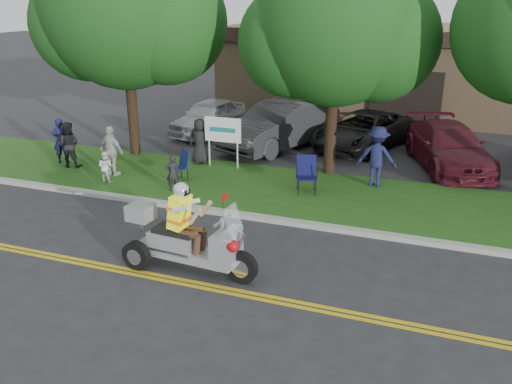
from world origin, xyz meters
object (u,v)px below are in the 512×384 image
(spectator_adult_mid, at_px, (69,144))
(parked_car_left, at_px, (280,125))
(spectator_adult_left, at_px, (61,141))
(parked_car_right, at_px, (449,147))
(parked_car_far_left, at_px, (209,117))
(lawn_chair_a, at_px, (181,164))
(parked_car_mid, at_px, (363,130))
(spectator_adult_right, at_px, (112,151))
(trike_scooter, at_px, (185,240))
(lawn_chair_b, at_px, (306,172))

(spectator_adult_mid, distance_m, parked_car_left, 7.51)
(spectator_adult_left, distance_m, parked_car_right, 12.89)
(spectator_adult_left, xyz_separation_m, parked_car_far_left, (2.73, 5.78, -0.16))
(lawn_chair_a, distance_m, spectator_adult_left, 4.62)
(lawn_chair_a, relative_size, spectator_adult_left, 0.61)
(lawn_chair_a, height_order, parked_car_mid, parked_car_mid)
(spectator_adult_right, bearing_deg, parked_car_left, -114.54)
(trike_scooter, xyz_separation_m, lawn_chair_b, (1.16, 5.24, 0.02))
(spectator_adult_left, height_order, spectator_adult_mid, spectator_adult_left)
(lawn_chair_b, height_order, parked_car_right, parked_car_right)
(spectator_adult_mid, bearing_deg, lawn_chair_b, 166.95)
(spectator_adult_mid, xyz_separation_m, parked_car_far_left, (2.20, 6.06, -0.15))
(parked_car_right, bearing_deg, parked_car_far_left, 151.47)
(parked_car_far_left, distance_m, parked_car_right, 9.53)
(parked_car_mid, bearing_deg, parked_car_far_left, -160.79)
(lawn_chair_a, height_order, spectator_adult_left, spectator_adult_left)
(lawn_chair_b, bearing_deg, spectator_adult_right, 166.01)
(parked_car_mid, bearing_deg, lawn_chair_b, -76.78)
(parked_car_left, bearing_deg, lawn_chair_b, -42.10)
(trike_scooter, xyz_separation_m, parked_car_far_left, (-4.55, 10.93, 0.02))
(trike_scooter, height_order, parked_car_left, trike_scooter)
(lawn_chair_a, xyz_separation_m, lawn_chair_b, (3.83, 0.32, 0.07))
(parked_car_far_left, xyz_separation_m, parked_car_left, (3.43, -1.08, 0.16))
(spectator_adult_mid, xyz_separation_m, parked_car_mid, (8.54, 6.01, -0.19))
(spectator_adult_left, xyz_separation_m, spectator_adult_mid, (0.53, -0.28, -0.01))
(lawn_chair_b, relative_size, parked_car_mid, 0.22)
(spectator_adult_left, distance_m, spectator_adult_right, 2.42)
(parked_car_right, bearing_deg, spectator_adult_right, -173.28)
(parked_car_far_left, height_order, parked_car_mid, parked_car_far_left)
(spectator_adult_left, bearing_deg, parked_car_far_left, -140.72)
(spectator_adult_left, distance_m, parked_car_far_left, 6.39)
(parked_car_far_left, bearing_deg, parked_car_left, -9.46)
(trike_scooter, distance_m, parked_car_right, 10.64)
(parked_car_right, bearing_deg, parked_car_mid, 135.61)
(parked_car_far_left, bearing_deg, lawn_chair_b, -36.93)
(spectator_adult_mid, relative_size, parked_car_mid, 0.31)
(lawn_chair_a, height_order, lawn_chair_b, lawn_chair_b)
(spectator_adult_left, bearing_deg, parked_car_mid, -173.17)
(trike_scooter, bearing_deg, spectator_adult_mid, 148.41)
(lawn_chair_a, bearing_deg, spectator_adult_left, -148.07)
(trike_scooter, relative_size, parked_car_far_left, 0.72)
(spectator_adult_right, bearing_deg, lawn_chair_a, -160.71)
(parked_car_far_left, relative_size, parked_car_left, 0.79)
(lawn_chair_b, distance_m, parked_car_mid, 5.67)
(spectator_adult_right, distance_m, parked_car_right, 10.93)
(spectator_adult_mid, bearing_deg, trike_scooter, 128.47)
(spectator_adult_mid, bearing_deg, lawn_chair_a, 164.94)
(spectator_adult_mid, bearing_deg, parked_car_far_left, -125.67)
(lawn_chair_b, height_order, spectator_adult_right, spectator_adult_right)
(parked_car_mid, bearing_deg, lawn_chair_a, -107.19)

